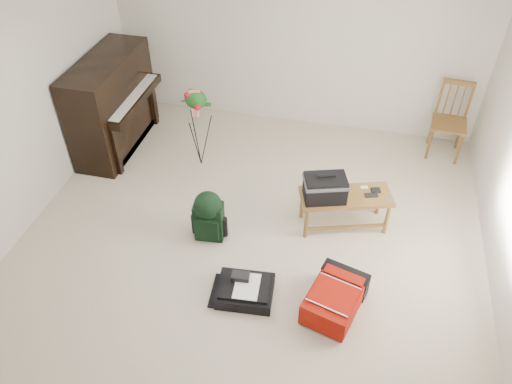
% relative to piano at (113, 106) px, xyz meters
% --- Properties ---
extents(floor, '(5.00, 5.50, 0.01)m').
position_rel_piano_xyz_m(floor, '(2.19, -1.60, -0.60)').
color(floor, beige).
rests_on(floor, ground).
extents(ceiling, '(5.00, 5.50, 0.01)m').
position_rel_piano_xyz_m(ceiling, '(2.19, -1.60, 1.90)').
color(ceiling, white).
rests_on(ceiling, wall_back).
extents(wall_back, '(5.00, 0.04, 2.50)m').
position_rel_piano_xyz_m(wall_back, '(2.19, 1.15, 0.65)').
color(wall_back, beige).
rests_on(wall_back, floor).
extents(wall_left, '(0.04, 5.50, 2.50)m').
position_rel_piano_xyz_m(wall_left, '(-0.31, -1.60, 0.65)').
color(wall_left, beige).
rests_on(wall_left, floor).
extents(piano, '(0.71, 1.50, 1.25)m').
position_rel_piano_xyz_m(piano, '(0.00, 0.00, 0.00)').
color(piano, black).
rests_on(piano, floor).
extents(bench, '(1.07, 0.68, 0.76)m').
position_rel_piano_xyz_m(bench, '(2.97, -0.91, -0.06)').
color(bench, brown).
rests_on(bench, floor).
extents(dining_chair, '(0.46, 0.46, 0.99)m').
position_rel_piano_xyz_m(dining_chair, '(4.30, 0.84, -0.12)').
color(dining_chair, brown).
rests_on(dining_chair, floor).
extents(red_suitcase, '(0.61, 0.77, 0.28)m').
position_rel_piano_xyz_m(red_suitcase, '(3.18, -2.02, -0.45)').
color(red_suitcase, '#A21406').
rests_on(red_suitcase, floor).
extents(black_duffel, '(0.58, 0.48, 0.23)m').
position_rel_piano_xyz_m(black_duffel, '(2.32, -2.11, -0.52)').
color(black_duffel, black).
rests_on(black_duffel, floor).
extents(green_backpack, '(0.33, 0.30, 0.62)m').
position_rel_piano_xyz_m(green_backpack, '(1.74, -1.42, -0.26)').
color(green_backpack, black).
rests_on(green_backpack, floor).
extents(flower_stand, '(0.43, 0.43, 1.12)m').
position_rel_piano_xyz_m(flower_stand, '(1.22, -0.17, -0.06)').
color(flower_stand, black).
rests_on(flower_stand, floor).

